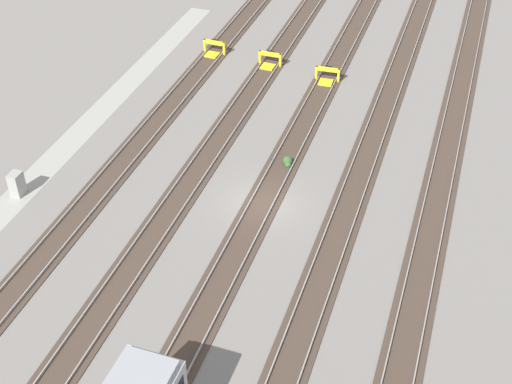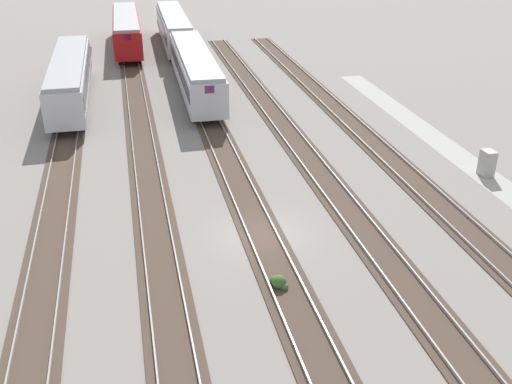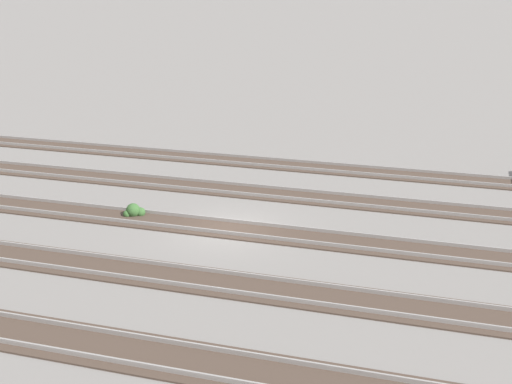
% 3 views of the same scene
% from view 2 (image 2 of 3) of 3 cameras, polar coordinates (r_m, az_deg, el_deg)
% --- Properties ---
extents(ground_plane, '(400.00, 400.00, 0.00)m').
position_cam_2_polar(ground_plane, '(30.38, 0.50, -4.03)').
color(ground_plane, gray).
extents(rail_track_nearest, '(90.00, 2.23, 0.21)m').
position_cam_2_polar(rail_track_nearest, '(33.96, 17.79, -1.83)').
color(rail_track_nearest, '#47382D').
rests_on(rail_track_nearest, ground).
extents(rail_track_near_inner, '(90.00, 2.23, 0.21)m').
position_cam_2_polar(rail_track_near_inner, '(31.79, 9.64, -2.87)').
color(rail_track_near_inner, '#47382D').
rests_on(rail_track_near_inner, ground).
extents(rail_track_middle, '(90.00, 2.24, 0.21)m').
position_cam_2_polar(rail_track_middle, '(30.36, 0.50, -3.96)').
color(rail_track_middle, '#47382D').
rests_on(rail_track_middle, ground).
extents(rail_track_far_inner, '(90.00, 2.23, 0.21)m').
position_cam_2_polar(rail_track_far_inner, '(29.77, -9.29, -5.01)').
color(rail_track_far_inner, '#47382D').
rests_on(rail_track_far_inner, ground).
extents(rail_track_farthest, '(90.00, 2.23, 0.21)m').
position_cam_2_polar(rail_track_farthest, '(30.08, -19.21, -5.92)').
color(rail_track_farthest, '#47382D').
rests_on(rail_track_farthest, ground).
extents(subway_car_front_row_leftmost, '(18.04, 3.10, 3.70)m').
position_cam_2_polar(subway_car_front_row_leftmost, '(52.07, -5.79, 11.39)').
color(subway_car_front_row_leftmost, '#B7BABF').
rests_on(subway_car_front_row_leftmost, ground).
extents(subway_car_front_row_left_inner, '(18.03, 3.04, 3.70)m').
position_cam_2_polar(subway_car_front_row_left_inner, '(70.23, -12.22, 14.85)').
color(subway_car_front_row_left_inner, '#B71414').
rests_on(subway_car_front_row_left_inner, ground).
extents(subway_car_front_row_centre, '(18.04, 3.09, 3.70)m').
position_cam_2_polar(subway_car_front_row_centre, '(70.25, -7.81, 15.19)').
color(subway_car_front_row_centre, '#B7BABF').
rests_on(subway_car_front_row_centre, ground).
extents(subway_car_front_row_right_inner, '(18.01, 2.90, 3.70)m').
position_cam_2_polar(subway_car_front_row_right_inner, '(51.90, -17.27, 10.31)').
color(subway_car_front_row_right_inner, '#B7BABF').
rests_on(subway_car_front_row_right_inner, ground).
extents(electrical_cabinet, '(0.90, 0.73, 1.60)m').
position_cam_2_polar(electrical_cabinet, '(39.04, 21.16, 2.59)').
color(electrical_cabinet, '#9E9E99').
rests_on(electrical_cabinet, ground).
extents(weed_clump, '(0.92, 0.70, 0.64)m').
position_cam_2_polar(weed_clump, '(26.42, 2.17, -8.60)').
color(weed_clump, '#38602D').
rests_on(weed_clump, ground).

